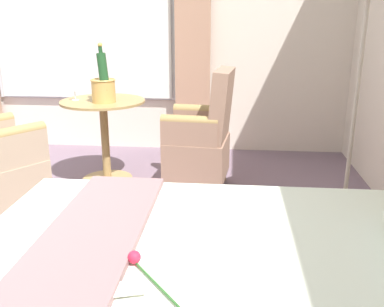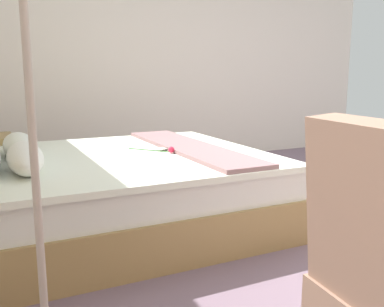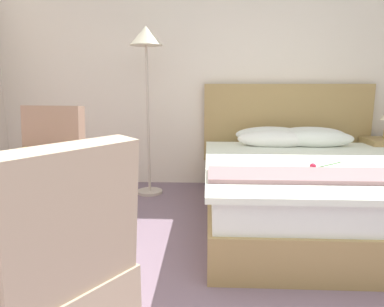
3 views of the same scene
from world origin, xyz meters
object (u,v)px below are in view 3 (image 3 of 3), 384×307
bed (309,183)px  armchair_by_window (47,179)px  floor_lamp_brass (146,55)px  armchair_facing_bed (54,276)px

bed → armchair_by_window: (-2.23, -0.38, 0.11)m
bed → floor_lamp_brass: floor_lamp_brass is taller
bed → armchair_by_window: bearing=-170.5°
floor_lamp_brass → armchair_by_window: (-0.67, -1.02, -1.06)m
armchair_facing_bed → floor_lamp_brass: bearing=90.9°
floor_lamp_brass → armchair_by_window: size_ratio=1.75×
armchair_by_window → armchair_facing_bed: armchair_by_window is taller
floor_lamp_brass → armchair_by_window: floor_lamp_brass is taller
bed → armchair_facing_bed: bed is taller
floor_lamp_brass → bed: bearing=-22.3°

